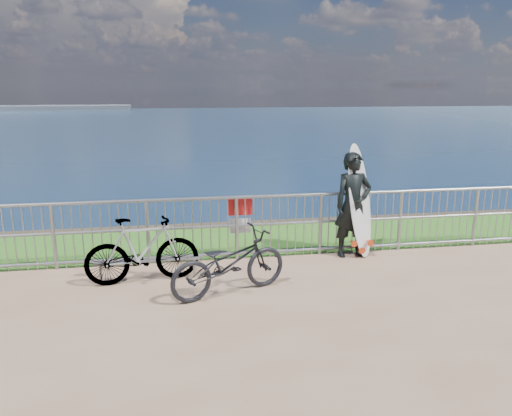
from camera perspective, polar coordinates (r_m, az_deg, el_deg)
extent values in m
plane|color=#2E6D1E|center=(9.87, -0.15, -3.47)|extent=(120.00, 120.00, 0.00)
cube|color=brown|center=(11.93, -1.11, -13.33)|extent=(120.00, 0.30, 5.00)
plane|color=navy|center=(96.94, -8.72, 9.00)|extent=(260.00, 260.00, 0.00)
cube|color=#565E68|center=(181.34, -25.48, 10.27)|extent=(70.00, 12.00, 1.50)
cylinder|color=gray|center=(8.54, 1.05, 1.35)|extent=(10.00, 0.06, 0.06)
cylinder|color=gray|center=(8.67, 1.04, -1.85)|extent=(10.00, 0.05, 0.05)
cylinder|color=gray|center=(8.82, 1.03, -5.01)|extent=(10.00, 0.05, 0.05)
cylinder|color=gray|center=(8.77, -22.11, -3.09)|extent=(0.06, 0.06, 1.10)
cylinder|color=gray|center=(8.56, -12.26, -2.77)|extent=(0.06, 0.06, 1.10)
cylinder|color=gray|center=(8.61, -2.24, -2.35)|extent=(0.06, 0.06, 1.10)
cylinder|color=gray|center=(8.91, 7.37, -1.89)|extent=(0.06, 0.06, 1.10)
cylinder|color=gray|center=(9.45, 16.12, -1.42)|extent=(0.06, 0.06, 1.10)
cylinder|color=gray|center=(10.18, 23.76, -0.98)|extent=(0.06, 0.06, 1.10)
cube|color=red|center=(8.58, -1.83, 0.15)|extent=(0.42, 0.02, 0.30)
cube|color=white|center=(8.57, -1.82, 0.15)|extent=(0.38, 0.01, 0.08)
cube|color=white|center=(8.66, -1.81, -2.03)|extent=(0.36, 0.02, 0.26)
imported|color=black|center=(8.85, 11.01, 0.34)|extent=(0.72, 0.51, 1.84)
ellipsoid|color=white|center=(8.88, 11.78, 0.84)|extent=(0.68, 0.65, 1.99)
cone|color=#BF3A14|center=(8.90, 10.92, -3.85)|extent=(0.12, 0.22, 0.12)
cone|color=#BF3A14|center=(9.01, 12.73, -3.73)|extent=(0.12, 0.22, 0.12)
cone|color=#BF3A14|center=(8.99, 11.79, -4.58)|extent=(0.12, 0.22, 0.12)
imported|color=black|center=(7.21, -3.10, -6.27)|extent=(1.91, 1.22, 0.95)
imported|color=black|center=(7.79, -12.87, -4.70)|extent=(1.77, 0.70, 1.03)
cylinder|color=gray|center=(7.91, -12.28, -5.93)|extent=(1.63, 0.05, 0.05)
cylinder|color=gray|center=(8.04, -17.33, -7.14)|extent=(0.04, 0.04, 0.32)
cylinder|color=gray|center=(7.96, -7.06, -6.80)|extent=(0.04, 0.04, 0.32)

